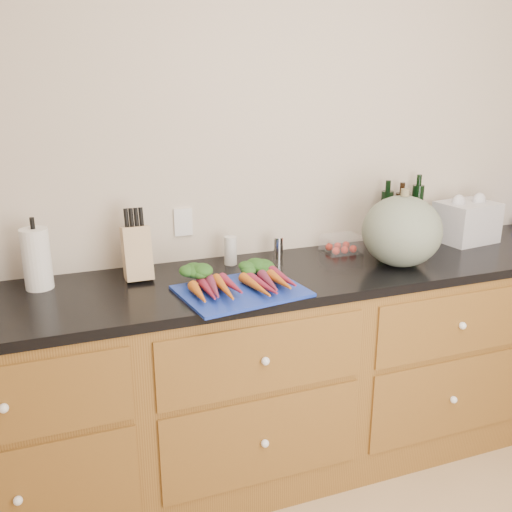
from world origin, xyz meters
name	(u,v)px	position (x,y,z in m)	size (l,w,h in m)	color
wall_back	(305,172)	(0.00, 1.62, 1.30)	(4.10, 0.05, 2.60)	beige
cabinets	(331,366)	(0.00, 1.30, 0.45)	(3.60, 0.64, 0.90)	brown
countertop	(335,270)	(0.00, 1.30, 0.92)	(3.64, 0.62, 0.04)	black
cutting_board	(241,291)	(-0.49, 1.14, 0.95)	(0.46, 0.35, 0.01)	#152FA2
carrots	(237,280)	(-0.49, 1.19, 0.98)	(0.42, 0.31, 0.06)	#CA6117
squash	(402,231)	(0.27, 1.21, 1.09)	(0.34, 0.34, 0.31)	#586655
paper_towel	(37,259)	(-1.21, 1.46, 1.06)	(0.11, 0.11, 0.24)	white
knife_block	(137,253)	(-0.83, 1.44, 1.05)	(0.11, 0.11, 0.22)	tan
grinder_salt	(230,251)	(-0.42, 1.48, 1.00)	(0.05, 0.05, 0.13)	silver
grinder_pepper	(230,252)	(-0.42, 1.48, 1.00)	(0.05, 0.05, 0.11)	black
canister_chrome	(278,248)	(-0.19, 1.48, 0.99)	(0.04, 0.04, 0.10)	white
tomato_box	(341,244)	(0.12, 1.47, 0.98)	(0.17, 0.13, 0.08)	white
bottles	(401,218)	(0.47, 1.51, 1.07)	(0.23, 0.12, 0.28)	black
grocery_bag	(466,222)	(0.79, 1.42, 1.04)	(0.27, 0.22, 0.20)	silver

